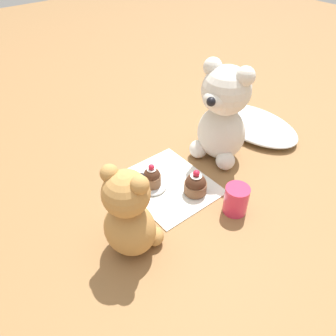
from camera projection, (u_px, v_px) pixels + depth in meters
name	position (u px, v px, depth m)	size (l,w,h in m)	color
ground_plane	(168.00, 185.00, 0.83)	(4.00, 4.00, 0.00)	olive
knitted_placemat	(168.00, 184.00, 0.83)	(0.23, 0.20, 0.01)	silver
tulle_cloth	(254.00, 124.00, 1.02)	(0.30, 0.19, 0.04)	white
teddy_bear_cream	(223.00, 115.00, 0.84)	(0.16, 0.15, 0.27)	silver
teddy_bear_tan	(129.00, 215.00, 0.62)	(0.13, 0.13, 0.21)	#B78447
cupcake_near_cream_bear	(196.00, 185.00, 0.79)	(0.06, 0.06, 0.07)	brown
saucer_plate	(152.00, 185.00, 0.82)	(0.07, 0.07, 0.01)	silver
cupcake_near_tan_bear	(152.00, 177.00, 0.80)	(0.04, 0.04, 0.06)	brown
juice_glass	(236.00, 200.00, 0.74)	(0.06, 0.06, 0.07)	#DB3356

